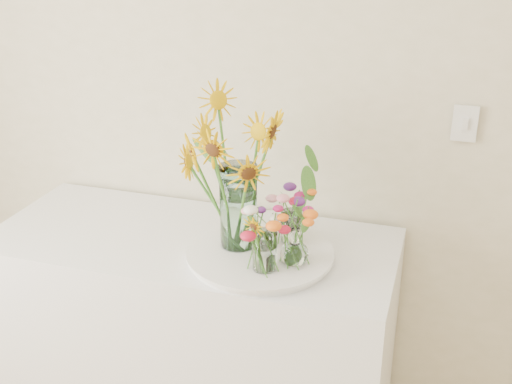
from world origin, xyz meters
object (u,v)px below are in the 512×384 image
small_vase_a (265,251)px  small_vase_b (295,246)px  small_vase_c (291,227)px  tray (260,256)px  mason_jar (238,207)px  counter (196,346)px

small_vase_a → small_vase_b: bearing=38.7°
small_vase_a → small_vase_b: 0.10m
small_vase_b → small_vase_c: bearing=109.1°
small_vase_c → small_vase_b: bearing=-70.9°
tray → small_vase_a: 0.14m
small_vase_a → small_vase_c: size_ratio=1.13×
tray → small_vase_c: (0.08, 0.10, 0.07)m
small_vase_a → small_vase_b: small_vase_a is taller
tray → small_vase_a: small_vase_a is taller
small_vase_c → mason_jar: bearing=-155.3°
counter → small_vase_c: size_ratio=12.35×
mason_jar → small_vase_a: (0.13, -0.13, -0.08)m
small_vase_b → small_vase_c: small_vase_b is taller
mason_jar → small_vase_c: 0.19m
tray → small_vase_a: (0.05, -0.10, 0.08)m
counter → small_vase_b: 0.68m
small_vase_a → small_vase_b: size_ratio=1.01×
tray → small_vase_c: small_vase_c is taller
mason_jar → small_vase_c: mason_jar is taller
small_vase_a → small_vase_c: (0.03, 0.20, -0.01)m
small_vase_b → counter: bearing=164.3°
counter → small_vase_c: (0.35, 0.03, 0.53)m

